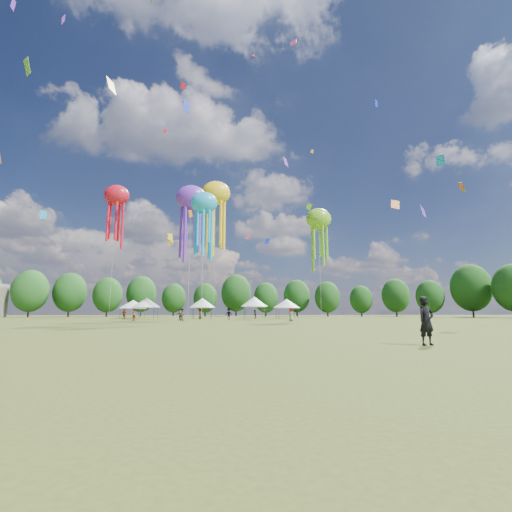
{
  "coord_description": "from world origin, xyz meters",
  "views": [
    {
      "loc": [
        0.77,
        -14.92,
        1.2
      ],
      "look_at": [
        3.53,
        15.0,
        6.0
      ],
      "focal_mm": 24.82,
      "sensor_mm": 36.0,
      "label": 1
    }
  ],
  "objects": [
    {
      "name": "spectators_far",
      "position": [
        -1.69,
        45.59,
        0.89
      ],
      "size": [
        28.63,
        19.97,
        1.88
      ],
      "color": "gray",
      "rests_on": "ground"
    },
    {
      "name": "treeline",
      "position": [
        -3.87,
        62.51,
        6.54
      ],
      "size": [
        201.57,
        95.24,
        13.43
      ],
      "color": "#38281C",
      "rests_on": "ground"
    },
    {
      "name": "festival_tents",
      "position": [
        -2.44,
        54.15,
        2.98
      ],
      "size": [
        35.87,
        12.08,
        4.21
      ],
      "color": "#47474C",
      "rests_on": "ground"
    },
    {
      "name": "observer_main",
      "position": [
        8.3,
        -2.22,
        0.89
      ],
      "size": [
        0.74,
        0.59,
        1.79
      ],
      "primitive_type": "imported",
      "rotation": [
        0.0,
        0.0,
        0.27
      ],
      "color": "black",
      "rests_on": "ground"
    },
    {
      "name": "small_kites",
      "position": [
        -0.33,
        43.15,
        28.98
      ],
      "size": [
        76.37,
        58.03,
        45.55
      ],
      "color": "purple",
      "rests_on": "ground"
    },
    {
      "name": "ground",
      "position": [
        0.0,
        0.0,
        0.0
      ],
      "size": [
        300.0,
        300.0,
        0.0
      ],
      "primitive_type": "plane",
      "color": "#384416",
      "rests_on": "ground"
    },
    {
      "name": "spectator_near",
      "position": [
        -4.83,
        34.76,
        0.86
      ],
      "size": [
        1.03,
        0.93,
        1.72
      ],
      "primitive_type": "imported",
      "rotation": [
        0.0,
        0.0,
        2.73
      ],
      "color": "gray",
      "rests_on": "ground"
    },
    {
      "name": "show_kites",
      "position": [
        -3.73,
        39.41,
        16.86
      ],
      "size": [
        36.76,
        26.64,
        23.88
      ],
      "color": "purple",
      "rests_on": "ground"
    }
  ]
}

